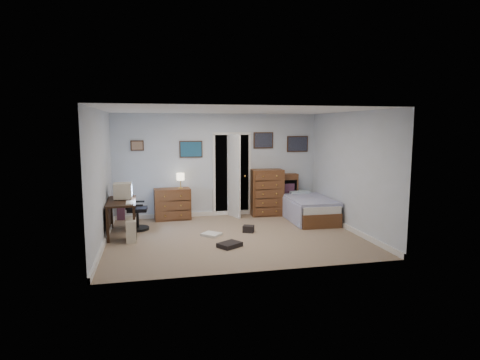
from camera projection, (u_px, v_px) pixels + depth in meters
name	position (u px, v px, depth m)	size (l,w,h in m)	color
floor	(234.00, 237.00, 8.05)	(5.00, 4.00, 0.02)	gray
computer_desk	(118.00, 208.00, 8.13)	(0.60, 1.23, 0.70)	black
crt_monitor	(123.00, 191.00, 8.25)	(0.37, 0.35, 0.34)	beige
keyboard	(130.00, 203.00, 7.82)	(0.14, 0.37, 0.02)	beige
pc_tower	(131.00, 230.00, 7.70)	(0.21, 0.40, 0.42)	beige
office_chair	(135.00, 213.00, 8.51)	(0.50, 0.50, 0.98)	black
media_stack	(121.00, 201.00, 9.45)	(0.18, 0.18, 0.88)	maroon
low_dresser	(172.00, 204.00, 9.48)	(0.83, 0.42, 0.74)	brown
table_lamp	(180.00, 177.00, 9.43)	(0.20, 0.20, 0.36)	gold
doorway	(230.00, 174.00, 10.19)	(0.96, 1.12, 2.05)	black
tall_dresser	(267.00, 192.00, 9.92)	(0.78, 0.46, 1.14)	brown
headboard_bookcase	(276.00, 193.00, 10.09)	(1.13, 0.36, 1.01)	brown
bed	(308.00, 208.00, 9.46)	(1.00, 1.81, 0.59)	brown
wall_posters	(241.00, 145.00, 9.85)	(4.38, 0.04, 0.60)	#331E11
floor_clutter	(230.00, 237.00, 7.82)	(1.17, 1.30, 0.14)	black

